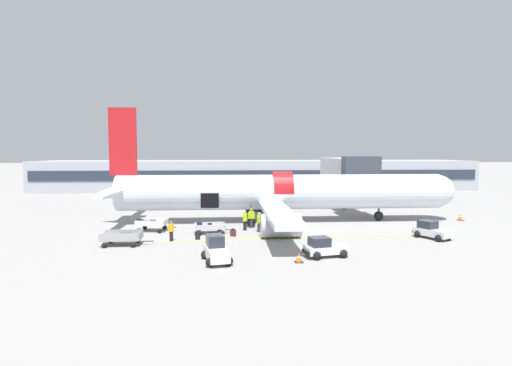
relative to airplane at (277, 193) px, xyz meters
The scene contains 19 objects.
ground_plane 5.90m from the airplane, 82.49° to the right, with size 500.00×500.00×0.00m, color gray.
apron_marking_line 8.39m from the airplane, 80.49° to the right, with size 23.00×0.75×0.01m.
terminal_strip 36.43m from the airplane, 88.95° to the left, with size 79.46×13.29×5.41m.
jet_bridge_stub 11.96m from the airplane, 38.49° to the left, with size 3.84×13.36×6.50m.
airplane is the anchor object (origin of this frame).
baggage_tug_lead 13.85m from the airplane, 83.81° to the right, with size 3.09×2.11×1.34m.
baggage_tug_mid 15.48m from the airplane, 111.53° to the right, with size 2.09×3.17×1.64m.
baggage_tug_rear 14.45m from the airplane, 36.71° to the right, with size 2.50×3.12×1.40m.
baggage_cart_loading 8.71m from the airplane, 140.22° to the right, with size 3.55×2.06×1.02m.
baggage_cart_queued 12.46m from the airplane, 160.89° to the right, with size 3.55×2.21×1.10m.
baggage_cart_empty 15.90m from the airplane, 143.95° to the right, with size 3.81×2.00×1.03m.
ground_crew_loader_a 12.49m from the airplane, 138.96° to the right, with size 0.50×0.50×1.58m.
ground_crew_loader_b 4.56m from the airplane, 131.91° to the right, with size 0.63×0.44×1.82m.
ground_crew_driver 5.78m from the airplane, 113.72° to the right, with size 0.53×0.56×1.71m.
ground_crew_supervisor 5.68m from the airplane, 129.35° to the right, with size 0.52×0.60×1.74m.
suitcase_on_tarmac_upright 8.42m from the airplane, 123.92° to the right, with size 0.50×0.38×0.65m.
suitcase_on_tarmac_spare 10.92m from the airplane, 133.32° to the right, with size 0.39×0.29×0.71m.
safety_cone_nose 18.91m from the airplane, ahead, with size 0.60×0.60×0.71m.
safety_cone_engine_left 14.99m from the airplane, 91.68° to the right, with size 0.53×0.53×0.62m.
Camera 1 is at (-5.50, -34.04, 6.86)m, focal length 28.00 mm.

